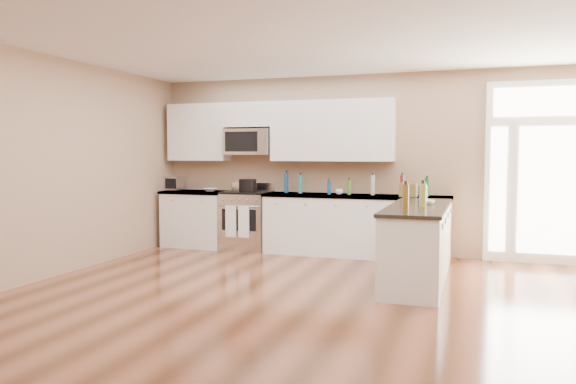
{
  "coord_description": "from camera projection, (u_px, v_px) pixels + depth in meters",
  "views": [
    {
      "loc": [
        1.59,
        -4.72,
        1.58
      ],
      "look_at": [
        -0.67,
        2.0,
        1.08
      ],
      "focal_mm": 35.0,
      "sensor_mm": 36.0,
      "label": 1
    }
  ],
  "objects": [
    {
      "name": "ground",
      "position": [
        288.0,
        327.0,
        5.08
      ],
      "size": [
        8.0,
        8.0,
        0.0
      ],
      "primitive_type": "plane",
      "color": "#4D2815"
    },
    {
      "name": "room_shell",
      "position": [
        288.0,
        138.0,
        4.96
      ],
      "size": [
        8.0,
        8.0,
        8.0
      ],
      "color": "tan",
      "rests_on": "ground"
    },
    {
      "name": "back_cabinet_left",
      "position": [
        197.0,
        221.0,
        9.45
      ],
      "size": [
        1.1,
        0.66,
        0.94
      ],
      "color": "white",
      "rests_on": "ground"
    },
    {
      "name": "back_cabinet_right",
      "position": [
        355.0,
        227.0,
        8.59
      ],
      "size": [
        2.85,
        0.66,
        0.94
      ],
      "color": "white",
      "rests_on": "ground"
    },
    {
      "name": "peninsula_cabinet",
      "position": [
        418.0,
        246.0,
        6.87
      ],
      "size": [
        0.69,
        2.32,
        0.94
      ],
      "color": "white",
      "rests_on": "ground"
    },
    {
      "name": "upper_cabinet_left",
      "position": [
        199.0,
        132.0,
        9.49
      ],
      "size": [
        1.04,
        0.33,
        0.95
      ],
      "primitive_type": "cube",
      "color": "white",
      "rests_on": "room_shell"
    },
    {
      "name": "upper_cabinet_right",
      "position": [
        332.0,
        131.0,
        8.75
      ],
      "size": [
        1.94,
        0.33,
        0.95
      ],
      "primitive_type": "cube",
      "color": "white",
      "rests_on": "room_shell"
    },
    {
      "name": "upper_cabinet_short",
      "position": [
        250.0,
        115.0,
        9.17
      ],
      "size": [
        0.82,
        0.33,
        0.4
      ],
      "primitive_type": "cube",
      "color": "white",
      "rests_on": "room_shell"
    },
    {
      "name": "microwave",
      "position": [
        249.0,
        142.0,
        9.17
      ],
      "size": [
        0.78,
        0.41,
        0.42
      ],
      "color": "silver",
      "rests_on": "room_shell"
    },
    {
      "name": "entry_door",
      "position": [
        548.0,
        173.0,
        7.92
      ],
      "size": [
        1.7,
        0.1,
        2.6
      ],
      "color": "white",
      "rests_on": "ground"
    },
    {
      "name": "kitchen_range",
      "position": [
        246.0,
        220.0,
        9.16
      ],
      "size": [
        0.76,
        0.68,
        1.08
      ],
      "color": "silver",
      "rests_on": "ground"
    },
    {
      "name": "stockpot",
      "position": [
        248.0,
        185.0,
        9.07
      ],
      "size": [
        0.34,
        0.34,
        0.22
      ],
      "primitive_type": "cylinder",
      "rotation": [
        0.0,
        0.0,
        0.2
      ],
      "color": "black",
      "rests_on": "kitchen_range"
    },
    {
      "name": "toaster_oven",
      "position": [
        174.0,
        183.0,
        9.64
      ],
      "size": [
        0.3,
        0.25,
        0.24
      ],
      "primitive_type": "cube",
      "rotation": [
        0.0,
        0.0,
        -0.15
      ],
      "color": "silver",
      "rests_on": "back_cabinet_left"
    },
    {
      "name": "cardboard_box",
      "position": [
        408.0,
        190.0,
        8.17
      ],
      "size": [
        0.25,
        0.19,
        0.2
      ],
      "primitive_type": "cube",
      "rotation": [
        0.0,
        0.0,
        -0.06
      ],
      "color": "brown",
      "rests_on": "back_cabinet_right"
    },
    {
      "name": "bowl_left",
      "position": [
        210.0,
        190.0,
        9.3
      ],
      "size": [
        0.25,
        0.25,
        0.05
      ],
      "primitive_type": "imported",
      "rotation": [
        0.0,
        0.0,
        0.13
      ],
      "color": "white",
      "rests_on": "back_cabinet_left"
    },
    {
      "name": "bowl_peninsula",
      "position": [
        428.0,
        202.0,
        6.98
      ],
      "size": [
        0.22,
        0.22,
        0.05
      ],
      "primitive_type": "imported",
      "rotation": [
        0.0,
        0.0,
        -0.39
      ],
      "color": "white",
      "rests_on": "peninsula_cabinet"
    },
    {
      "name": "cup_counter",
      "position": [
        339.0,
        192.0,
        8.57
      ],
      "size": [
        0.13,
        0.13,
        0.08
      ],
      "primitive_type": "imported",
      "rotation": [
        0.0,
        0.0,
        -0.25
      ],
      "color": "white",
      "rests_on": "back_cabinet_right"
    },
    {
      "name": "counter_bottles",
      "position": [
        376.0,
        189.0,
        7.87
      ],
      "size": [
        2.37,
        2.44,
        0.32
      ],
      "color": "#19591E",
      "rests_on": "back_cabinet_right"
    }
  ]
}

